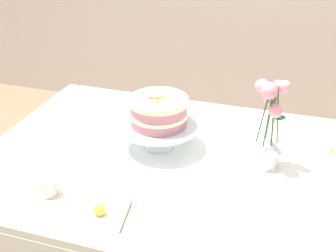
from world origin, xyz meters
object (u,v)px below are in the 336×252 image
at_px(dining_table, 173,183).
at_px(fallen_rose, 101,210).
at_px(layer_cake, 159,111).
at_px(cake_stand, 159,128).
at_px(teacup, 48,189).
at_px(flower_vase, 269,128).

height_order(dining_table, fallen_rose, fallen_rose).
xyz_separation_m(dining_table, layer_cake, (-0.08, 0.08, 0.24)).
bearing_deg(cake_stand, dining_table, -44.82).
distance_m(teacup, fallen_rose, 0.20).
bearing_deg(cake_stand, flower_vase, -0.29).
height_order(dining_table, cake_stand, cake_stand).
distance_m(layer_cake, flower_vase, 0.39).
bearing_deg(flower_vase, dining_table, -165.88).
bearing_deg(flower_vase, fallen_rose, -135.69).
distance_m(cake_stand, teacup, 0.46).
xyz_separation_m(dining_table, cake_stand, (-0.08, 0.08, 0.17)).
bearing_deg(layer_cake, teacup, -121.35).
bearing_deg(fallen_rose, teacup, 170.58).
bearing_deg(layer_cake, flower_vase, -0.29).
distance_m(dining_table, teacup, 0.46).
height_order(dining_table, teacup, teacup).
distance_m(dining_table, cake_stand, 0.21).
height_order(teacup, fallen_rose, teacup).
xyz_separation_m(layer_cake, fallen_rose, (-0.04, -0.42, -0.14)).
height_order(cake_stand, teacup, cake_stand).
height_order(flower_vase, teacup, flower_vase).
relative_size(dining_table, cake_stand, 4.83).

